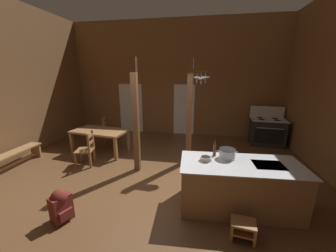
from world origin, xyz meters
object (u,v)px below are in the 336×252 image
Objects in this scene: mixing_bowl_on_counter at (206,159)px; stockpot_on_counter at (227,153)px; ladderback_chair_by_post at (86,150)px; bench_along_left_wall at (13,157)px; bottle_tall_on_counter at (215,150)px; backpack at (61,204)px; step_stool at (243,228)px; dining_table at (100,133)px; kitchen_island at (239,186)px; ladderback_chair_near_window at (108,130)px; stove_range at (267,131)px.

stockpot_on_counter is at bearing 24.00° from mixing_bowl_on_counter.
ladderback_chair_by_post is 0.60× the size of bench_along_left_wall.
backpack is at bearing -155.85° from bottle_tall_on_counter.
ladderback_chair_by_post is 3.51m from bottle_tall_on_counter.
dining_table reaches higher than step_stool.
kitchen_island is 5.05m from ladderback_chair_near_window.
ladderback_chair_by_post is (-5.39, -2.62, -0.03)m from stove_range.
stockpot_on_counter reaches higher than step_stool.
dining_table is (-5.46, -1.70, 0.17)m from stove_range.
backpack is (-4.61, -4.65, -0.17)m from stove_range.
dining_table is at bearing 148.00° from mixing_bowl_on_counter.
kitchen_island reaches higher than dining_table.
ladderback_chair_near_window is 4.61× the size of mixing_bowl_on_counter.
stockpot_on_counter is (-0.19, 0.95, 0.82)m from step_stool.
stove_range is 5.71m from ladderback_chair_near_window.
dining_table is at bearing 106.18° from backpack.
ladderback_chair_near_window is 4.00m from backpack.
bottle_tall_on_counter is at bearing 55.23° from mixing_bowl_on_counter.
backpack reaches higher than step_stool.
ladderback_chair_near_window is 4.56m from bottle_tall_on_counter.
stockpot_on_counter reaches higher than dining_table.
mixing_bowl_on_counter is 0.31m from bottle_tall_on_counter.
ladderback_chair_by_post is at bearing 165.37° from bottle_tall_on_counter.
backpack is at bearing -134.75° from stove_range.
dining_table reaches higher than backpack.
ladderback_chair_by_post is 3.75m from stockpot_on_counter.
ladderback_chair_near_window is 2.53× the size of stockpot_on_counter.
ladderback_chair_near_window is (-4.08, 2.97, -0.00)m from kitchen_island.
backpack is 1.94× the size of bottle_tall_on_counter.
stockpot_on_counter is (-0.23, 0.19, 0.55)m from kitchen_island.
mixing_bowl_on_counter is (-0.40, -0.18, -0.06)m from stockpot_on_counter.
ladderback_chair_by_post is at bearing -81.71° from ladderback_chair_near_window.
bench_along_left_wall is at bearing 166.14° from step_stool.
stockpot_on_counter reaches higher than mixing_bowl_on_counter.
ladderback_chair_by_post is at bearing 153.42° from step_stool.
stove_range is at bearing 63.16° from stockpot_on_counter.
backpack is (-3.00, -0.14, 0.14)m from step_stool.
kitchen_island is at bearing -27.81° from dining_table.
kitchen_island is 3.71× the size of backpack.
bottle_tall_on_counter reaches higher than step_stool.
ladderback_chair_by_post is at bearing -154.09° from stove_range.
step_stool is at bearing -52.52° from mixing_bowl_on_counter.
stove_range is at bearing 67.27° from kitchen_island.
bottle_tall_on_counter is (-2.03, -3.49, 0.55)m from stove_range.
kitchen_island is 1.40× the size of bench_along_left_wall.
bench_along_left_wall is (-1.86, -0.50, -0.14)m from ladderback_chair_by_post.
bench_along_left_wall is at bearing -141.52° from dining_table.
bottle_tall_on_counter reaches higher than ladderback_chair_by_post.
ladderback_chair_by_post is at bearing -85.26° from dining_table.
ladderback_chair_near_window is at bearing 98.29° from ladderback_chair_by_post.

